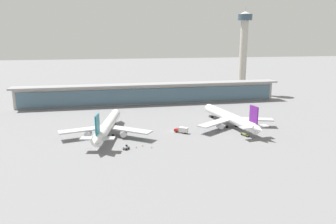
{
  "coord_description": "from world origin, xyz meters",
  "views": [
    {
      "loc": [
        -35.14,
        -159.02,
        48.54
      ],
      "look_at": [
        0.0,
        13.89,
        7.4
      ],
      "focal_mm": 34.3,
      "sensor_mm": 36.0,
      "label": 1
    }
  ],
  "objects_px": {
    "service_truck_under_wing_olive": "(246,134)",
    "safety_cone_bravo": "(136,147)",
    "service_truck_near_nose_red": "(182,130)",
    "service_truck_mid_apron_grey": "(126,148)",
    "control_tower": "(244,47)",
    "safety_cone_charlie": "(152,147)",
    "safety_cone_alpha": "(143,146)",
    "airliner_left_stand": "(107,126)",
    "airliner_centre_stand": "(231,118)"
  },
  "relations": [
    {
      "from": "airliner_left_stand",
      "to": "control_tower",
      "type": "height_order",
      "value": "control_tower"
    },
    {
      "from": "airliner_left_stand",
      "to": "service_truck_under_wing_olive",
      "type": "xyz_separation_m",
      "value": [
        68.27,
        -14.17,
        -4.26
      ]
    },
    {
      "from": "service_truck_under_wing_olive",
      "to": "control_tower",
      "type": "relative_size",
      "value": 0.09
    },
    {
      "from": "control_tower",
      "to": "safety_cone_charlie",
      "type": "distance_m",
      "value": 166.36
    },
    {
      "from": "safety_cone_charlie",
      "to": "safety_cone_bravo",
      "type": "bearing_deg",
      "value": 167.35
    },
    {
      "from": "service_truck_mid_apron_grey",
      "to": "safety_cone_bravo",
      "type": "bearing_deg",
      "value": 15.47
    },
    {
      "from": "service_truck_near_nose_red",
      "to": "service_truck_mid_apron_grey",
      "type": "xyz_separation_m",
      "value": [
        -30.37,
        -19.45,
        -0.82
      ]
    },
    {
      "from": "airliner_left_stand",
      "to": "safety_cone_alpha",
      "type": "relative_size",
      "value": 85.8
    },
    {
      "from": "airliner_centre_stand",
      "to": "service_truck_near_nose_red",
      "type": "height_order",
      "value": "airliner_centre_stand"
    },
    {
      "from": "service_truck_under_wing_olive",
      "to": "safety_cone_bravo",
      "type": "relative_size",
      "value": 9.81
    },
    {
      "from": "airliner_centre_stand",
      "to": "service_truck_under_wing_olive",
      "type": "bearing_deg",
      "value": -86.99
    },
    {
      "from": "service_truck_mid_apron_grey",
      "to": "safety_cone_charlie",
      "type": "height_order",
      "value": "service_truck_mid_apron_grey"
    },
    {
      "from": "service_truck_under_wing_olive",
      "to": "control_tower",
      "type": "height_order",
      "value": "control_tower"
    },
    {
      "from": "safety_cone_bravo",
      "to": "safety_cone_charlie",
      "type": "bearing_deg",
      "value": -12.65
    },
    {
      "from": "service_truck_near_nose_red",
      "to": "safety_cone_alpha",
      "type": "distance_m",
      "value": 28.13
    },
    {
      "from": "airliner_left_stand",
      "to": "service_truck_mid_apron_grey",
      "type": "xyz_separation_m",
      "value": [
        7.69,
        -22.23,
        -4.2
      ]
    },
    {
      "from": "airliner_centre_stand",
      "to": "service_truck_under_wing_olive",
      "type": "height_order",
      "value": "airliner_centre_stand"
    },
    {
      "from": "service_truck_near_nose_red",
      "to": "safety_cone_charlie",
      "type": "height_order",
      "value": "service_truck_near_nose_red"
    },
    {
      "from": "service_truck_mid_apron_grey",
      "to": "safety_cone_alpha",
      "type": "bearing_deg",
      "value": 20.25
    },
    {
      "from": "airliner_left_stand",
      "to": "safety_cone_alpha",
      "type": "height_order",
      "value": "airliner_left_stand"
    },
    {
      "from": "service_truck_under_wing_olive",
      "to": "safety_cone_bravo",
      "type": "height_order",
      "value": "service_truck_under_wing_olive"
    },
    {
      "from": "control_tower",
      "to": "safety_cone_alpha",
      "type": "relative_size",
      "value": 107.06
    },
    {
      "from": "airliner_left_stand",
      "to": "safety_cone_charlie",
      "type": "xyz_separation_m",
      "value": [
        19.11,
        -22.48,
        -4.75
      ]
    },
    {
      "from": "service_truck_under_wing_olive",
      "to": "airliner_centre_stand",
      "type": "bearing_deg",
      "value": 93.01
    },
    {
      "from": "service_truck_near_nose_red",
      "to": "service_truck_mid_apron_grey",
      "type": "distance_m",
      "value": 36.08
    },
    {
      "from": "service_truck_under_wing_olive",
      "to": "service_truck_mid_apron_grey",
      "type": "distance_m",
      "value": 61.11
    },
    {
      "from": "airliner_left_stand",
      "to": "safety_cone_alpha",
      "type": "bearing_deg",
      "value": -51.53
    },
    {
      "from": "safety_cone_bravo",
      "to": "airliner_left_stand",
      "type": "bearing_deg",
      "value": 120.43
    },
    {
      "from": "control_tower",
      "to": "safety_cone_bravo",
      "type": "relative_size",
      "value": 107.06
    },
    {
      "from": "service_truck_mid_apron_grey",
      "to": "safety_cone_charlie",
      "type": "xyz_separation_m",
      "value": [
        11.43,
        -0.25,
        -0.56
      ]
    },
    {
      "from": "service_truck_under_wing_olive",
      "to": "safety_cone_alpha",
      "type": "height_order",
      "value": "service_truck_under_wing_olive"
    },
    {
      "from": "control_tower",
      "to": "service_truck_under_wing_olive",
      "type": "bearing_deg",
      "value": -113.07
    },
    {
      "from": "airliner_left_stand",
      "to": "safety_cone_bravo",
      "type": "bearing_deg",
      "value": -59.57
    },
    {
      "from": "airliner_centre_stand",
      "to": "service_truck_mid_apron_grey",
      "type": "distance_m",
      "value": 65.17
    },
    {
      "from": "safety_cone_alpha",
      "to": "service_truck_mid_apron_grey",
      "type": "bearing_deg",
      "value": -159.75
    },
    {
      "from": "airliner_centre_stand",
      "to": "control_tower",
      "type": "xyz_separation_m",
      "value": [
        51.45,
        100.72,
        35.74
      ]
    },
    {
      "from": "service_truck_near_nose_red",
      "to": "airliner_left_stand",
      "type": "bearing_deg",
      "value": 175.83
    },
    {
      "from": "safety_cone_alpha",
      "to": "airliner_centre_stand",
      "type": "bearing_deg",
      "value": 23.96
    },
    {
      "from": "service_truck_under_wing_olive",
      "to": "safety_cone_bravo",
      "type": "distance_m",
      "value": 56.38
    },
    {
      "from": "airliner_left_stand",
      "to": "control_tower",
      "type": "xyz_separation_m",
      "value": [
        118.78,
        104.42,
        35.74
      ]
    },
    {
      "from": "service_truck_under_wing_olive",
      "to": "service_truck_near_nose_red",
      "type": "bearing_deg",
      "value": 159.33
    },
    {
      "from": "service_truck_mid_apron_grey",
      "to": "safety_cone_alpha",
      "type": "height_order",
      "value": "service_truck_mid_apron_grey"
    },
    {
      "from": "service_truck_near_nose_red",
      "to": "control_tower",
      "type": "distance_m",
      "value": 139.78
    },
    {
      "from": "service_truck_near_nose_red",
      "to": "service_truck_under_wing_olive",
      "type": "height_order",
      "value": "service_truck_near_nose_red"
    },
    {
      "from": "airliner_left_stand",
      "to": "control_tower",
      "type": "bearing_deg",
      "value": 41.32
    },
    {
      "from": "service_truck_near_nose_red",
      "to": "service_truck_under_wing_olive",
      "type": "bearing_deg",
      "value": -20.67
    },
    {
      "from": "safety_cone_charlie",
      "to": "control_tower",
      "type": "bearing_deg",
      "value": 51.85
    },
    {
      "from": "control_tower",
      "to": "safety_cone_bravo",
      "type": "bearing_deg",
      "value": -130.34
    },
    {
      "from": "control_tower",
      "to": "safety_cone_alpha",
      "type": "bearing_deg",
      "value": -129.86
    },
    {
      "from": "service_truck_under_wing_olive",
      "to": "safety_cone_charlie",
      "type": "relative_size",
      "value": 9.81
    }
  ]
}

